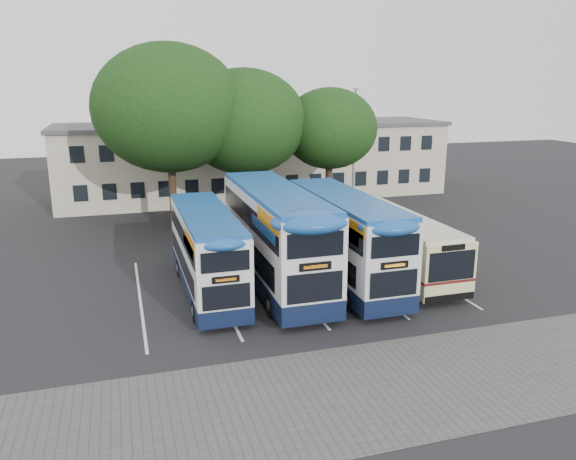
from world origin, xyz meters
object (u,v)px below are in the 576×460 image
Objects in this scene: lamp_post at (354,142)px; bus_single at (396,240)px; bus_dd_left at (207,248)px; tree_mid at (245,122)px; tree_right at (330,129)px; bus_dd_mid at (275,233)px; tree_left at (168,108)px; bus_dd_right at (344,235)px.

bus_single is (-3.97, -14.71, -3.39)m from lamp_post.
bus_dd_left reaches higher than bus_single.
tree_right is at bearing -3.77° from tree_mid.
tree_right is 14.95m from bus_dd_mid.
tree_mid reaches higher than bus_dd_mid.
tree_right is 0.92× the size of bus_single.
lamp_post is 14.43m from tree_left.
bus_dd_left is 9.71m from bus_single.
bus_single is at bearing 1.42° from bus_dd_left.
bus_dd_left is 6.56m from bus_dd_right.
tree_left reaches higher than tree_mid.
bus_dd_left is at bearing -130.54° from tree_right.
lamp_post is 0.76× the size of tree_left.
tree_right reaches higher than lamp_post.
tree_right reaches higher than bus_dd_left.
tree_left is at bearing -179.44° from tree_right.
lamp_post is at bearing 54.97° from bus_dd_mid.
tree_left is at bearing -174.31° from tree_mid.
tree_mid reaches higher than bus_dd_right.
bus_dd_mid is at bearing -179.06° from bus_single.
tree_right is at bearing -140.68° from lamp_post.
bus_dd_left is at bearing -110.23° from tree_mid.
tree_right is (10.99, 0.11, -1.55)m from tree_left.
tree_left is 13.70m from bus_dd_left.
bus_dd_mid is 6.48m from bus_single.
bus_dd_right is (-7.13, -15.42, -2.72)m from lamp_post.
tree_left reaches higher than bus_dd_right.
tree_right reaches higher than bus_single.
bus_dd_mid is (3.55, -12.30, -5.30)m from tree_left.
tree_mid is at bearing 176.23° from tree_right.
tree_left is 1.30× the size of tree_right.
tree_left is 1.19× the size of bus_single.
tree_mid is 6.00m from tree_right.
bus_dd_left is (-4.77, -12.94, -4.75)m from tree_mid.
bus_dd_right reaches higher than bus_dd_left.
tree_left reaches higher than bus_dd_left.
bus_dd_left is (-10.73, -12.55, -4.19)m from tree_right.
bus_dd_mid reaches higher than bus_single.
bus_single is (6.42, 0.11, -0.88)m from bus_dd_mid.
bus_dd_mid is (-1.48, -12.80, -4.31)m from tree_mid.
tree_left reaches higher than tree_right.
lamp_post reaches higher than bus_single.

